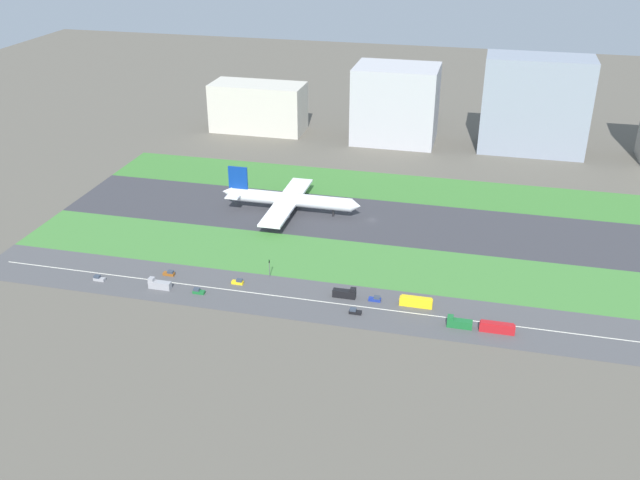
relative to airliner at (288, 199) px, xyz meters
The scene contains 23 objects.
ground_plane 39.43m from the airliner, ahead, with size 800.00×800.00×0.00m, color #5B564C.
runway 39.42m from the airliner, ahead, with size 280.00×46.00×0.10m, color #38383D.
grass_median_north 56.88m from the airliner, 46.48° to the left, with size 280.00×36.00×0.10m, color #3D7A33.
grass_median_south 56.88m from the airliner, 46.48° to the right, with size 280.00×36.00×0.10m, color #427F38.
highway 82.96m from the airliner, 61.93° to the right, with size 280.00×28.00×0.10m, color #4C4C4F.
highway_centerline 82.96m from the airliner, 61.93° to the right, with size 266.00×0.50×0.01m, color silver.
airliner is the anchor object (origin of this frame).
bus_0 122.77m from the airliner, 39.48° to the right, with size 11.60×2.50×3.50m.
car_5 93.69m from the airliner, 123.50° to the right, with size 4.40×1.80×2.00m.
car_4 73.54m from the airliner, 112.01° to the right, with size 4.40×1.80×2.00m.
car_1 68.21m from the airliner, 89.80° to the right, with size 4.40×1.80×2.00m.
car_3 79.03m from the airliner, 98.42° to the right, with size 4.40×1.80×2.00m.
truck_2 79.53m from the airliner, 58.91° to the right, with size 8.40×2.50×4.00m.
car_2 90.98m from the airliner, 59.18° to the right, with size 4.40×1.80×2.00m.
car_0 85.82m from the airliner, 52.55° to the right, with size 4.40×1.80×2.00m.
bus_1 95.29m from the airliner, 45.60° to the right, with size 11.60×2.50×3.50m.
truck_0 113.38m from the airliner, 43.51° to the right, with size 8.40×2.50×4.00m.
truck_1 82.63m from the airliner, 109.01° to the right, with size 8.40×2.50×4.00m.
traffic_light 60.87m from the airliner, 80.49° to the right, with size 0.36×0.50×7.20m.
terminal_building 125.18m from the airliner, 114.13° to the left, with size 55.77×24.79×28.68m, color beige.
hangar_building 119.43m from the airliner, 74.30° to the left, with size 47.15×34.47×43.54m, color #B2B2B7.
office_tower 158.90m from the airliner, 46.32° to the left, with size 56.98×27.32×52.68m, color gray.
fuel_tank_west 164.02m from the airliner, 75.79° to the left, with size 16.61×16.61×13.58m, color silver.
Camera 1 is at (45.43, -283.82, 132.10)m, focal length 39.76 mm.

